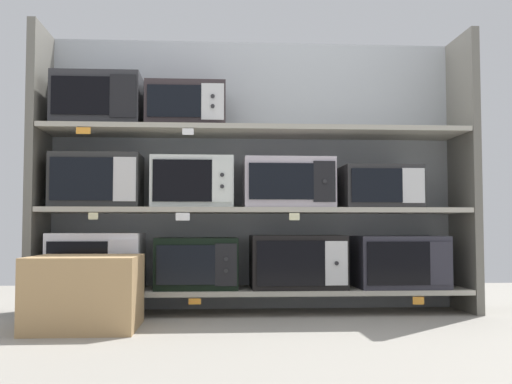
{
  "coord_description": "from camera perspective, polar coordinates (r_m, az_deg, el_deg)",
  "views": [
    {
      "loc": [
        -0.26,
        -3.9,
        0.52
      ],
      "look_at": [
        0.0,
        0.0,
        0.74
      ],
      "focal_mm": 44.31,
      "sensor_mm": 36.0,
      "label": 1
    }
  ],
  "objects": [
    {
      "name": "microwave_8",
      "position": [
        4.03,
        -14.05,
        7.94
      ],
      "size": [
        0.53,
        0.35,
        0.32
      ],
      "color": "#2D2D30",
      "rests_on": "shelf_2"
    },
    {
      "name": "microwave_3",
      "position": [
        4.06,
        12.77,
        -6.15
      ],
      "size": [
        0.54,
        0.41,
        0.32
      ],
      "color": "#2B2A34",
      "rests_on": "shelf_0"
    },
    {
      "name": "price_tag_5",
      "position": [
        3.8,
        -15.32,
        5.37
      ],
      "size": [
        0.08,
        0.0,
        0.04
      ],
      "primitive_type": "cube",
      "color": "orange"
    },
    {
      "name": "ground",
      "position": [
        2.96,
        1.31,
        -13.6
      ],
      "size": [
        6.59,
        6.0,
        0.02
      ],
      "primitive_type": "cube",
      "color": "gray"
    },
    {
      "name": "microwave_4",
      "position": [
        3.97,
        -14.13,
        0.96
      ],
      "size": [
        0.53,
        0.35,
        0.33
      ],
      "color": "#2C2C2C",
      "rests_on": "shelf_1"
    },
    {
      "name": "upright_left",
      "position": [
        4.06,
        -19.04,
        1.92
      ],
      "size": [
        0.05,
        0.44,
        1.75
      ],
      "primitive_type": "cube",
      "color": "#68645B",
      "rests_on": "ground"
    },
    {
      "name": "price_tag_3",
      "position": [
        3.68,
        -6.63,
        -2.22
      ],
      "size": [
        0.08,
        0.0,
        0.04
      ],
      "primitive_type": "cube",
      "color": "white"
    },
    {
      "name": "microwave_1",
      "position": [
        3.9,
        -5.37,
        -6.42
      ],
      "size": [
        0.5,
        0.37,
        0.31
      ],
      "color": "black",
      "rests_on": "shelf_0"
    },
    {
      "name": "price_tag_4",
      "position": [
        3.71,
        3.49,
        -2.23
      ],
      "size": [
        0.06,
        0.0,
        0.04
      ],
      "primitive_type": "cube",
      "color": "beige"
    },
    {
      "name": "shelf_0",
      "position": [
        3.92,
        0.0,
        -8.9
      ],
      "size": [
        2.59,
        0.44,
        0.03
      ],
      "primitive_type": "cube",
      "color": "#ADA899",
      "rests_on": "ground"
    },
    {
      "name": "back_panel",
      "position": [
        4.16,
        -0.22,
        1.62
      ],
      "size": [
        2.79,
        0.04,
        1.75
      ],
      "primitive_type": "cube",
      "color": "#9EA3A8",
      "rests_on": "ground"
    },
    {
      "name": "microwave_0",
      "position": [
        3.96,
        -14.15,
        -6.07
      ],
      "size": [
        0.54,
        0.44,
        0.34
      ],
      "color": "silver",
      "rests_on": "shelf_0"
    },
    {
      "name": "shelf_2",
      "position": [
        3.95,
        0.0,
        5.48
      ],
      "size": [
        2.59,
        0.44,
        0.03
      ],
      "primitive_type": "cube",
      "color": "#ADA899"
    },
    {
      "name": "price_tag_2",
      "position": [
        3.74,
        -14.48,
        -2.11
      ],
      "size": [
        0.05,
        0.0,
        0.04
      ],
      "primitive_type": "cube",
      "color": "beige"
    },
    {
      "name": "shipping_carton",
      "position": [
        3.42,
        -15.15,
        -8.73
      ],
      "size": [
        0.55,
        0.55,
        0.38
      ],
      "primitive_type": "cube",
      "color": "tan",
      "rests_on": "ground"
    },
    {
      "name": "price_tag_0",
      "position": [
        3.7,
        -5.55,
        -9.8
      ],
      "size": [
        0.07,
        0.0,
        0.03
      ],
      "primitive_type": "cube",
      "color": "orange"
    },
    {
      "name": "microwave_7",
      "position": [
        4.03,
        10.99,
        0.39
      ],
      "size": [
        0.47,
        0.42,
        0.26
      ],
      "color": "#2B2A2B",
      "rests_on": "shelf_1"
    },
    {
      "name": "microwave_2",
      "position": [
        3.93,
        3.73,
        -6.29
      ],
      "size": [
        0.57,
        0.41,
        0.33
      ],
      "color": "black",
      "rests_on": "shelf_0"
    },
    {
      "name": "microwave_6",
      "position": [
        3.93,
        2.85,
        0.75
      ],
      "size": [
        0.55,
        0.42,
        0.3
      ],
      "color": "#BDB2BC",
      "rests_on": "shelf_1"
    },
    {
      "name": "shelf_1",
      "position": [
        3.91,
        0.0,
        -1.68
      ],
      "size": [
        2.59,
        0.44,
        0.03
      ],
      "primitive_type": "cube",
      "color": "#ADA899"
    },
    {
      "name": "price_tag_6",
      "position": [
        3.72,
        -6.16,
        5.44
      ],
      "size": [
        0.07,
        0.0,
        0.04
      ],
      "primitive_type": "cube",
      "color": "white"
    },
    {
      "name": "price_tag_1",
      "position": [
        3.89,
        14.45,
        -9.48
      ],
      "size": [
        0.07,
        0.0,
        0.04
      ],
      "primitive_type": "cube",
      "color": "orange"
    },
    {
      "name": "microwave_5",
      "position": [
        3.91,
        -5.75,
        0.85
      ],
      "size": [
        0.5,
        0.34,
        0.31
      ],
      "color": "silver",
      "rests_on": "shelf_1"
    },
    {
      "name": "upright_right",
      "position": [
        4.22,
        18.27,
        1.71
      ],
      "size": [
        0.05,
        0.44,
        1.75
      ],
      "primitive_type": "cube",
      "color": "#68645B",
      "rests_on": "ground"
    },
    {
      "name": "microwave_9",
      "position": [
        3.97,
        -6.33,
        7.69
      ],
      "size": [
        0.48,
        0.34,
        0.27
      ],
      "color": "#32292B",
      "rests_on": "shelf_2"
    }
  ]
}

